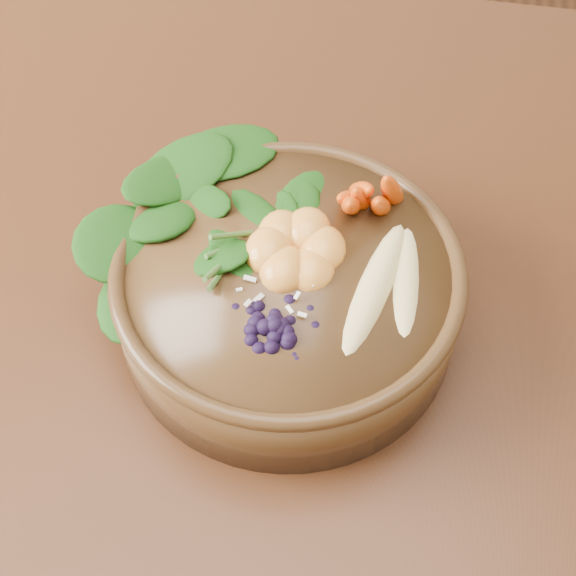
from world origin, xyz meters
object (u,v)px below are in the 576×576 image
dining_table (149,324)px  blueberry_pile (273,313)px  carrot_cluster (372,176)px  kale_heap (253,187)px  mandarin_cluster (296,239)px  banana_halves (392,273)px  stoneware_bowl (288,296)px

dining_table → blueberry_pile: bearing=-32.6°
carrot_cluster → kale_heap: bearing=-169.5°
mandarin_cluster → carrot_cluster: bearing=46.6°
carrot_cluster → banana_halves: 0.08m
banana_halves → blueberry_pile: blueberry_pile is taller
dining_table → mandarin_cluster: (0.15, -0.02, 0.18)m
dining_table → carrot_cluster: carrot_cluster is taller
banana_halves → mandarin_cluster: size_ratio=1.77×
stoneware_bowl → banana_halves: bearing=-0.8°
stoneware_bowl → kale_heap: size_ratio=1.53×
stoneware_bowl → blueberry_pile: blueberry_pile is taller
dining_table → mandarin_cluster: mandarin_cluster is taller
mandarin_cluster → blueberry_pile: blueberry_pile is taller
blueberry_pile → kale_heap: bearing=108.2°
mandarin_cluster → dining_table: bearing=172.7°
stoneware_bowl → blueberry_pile: 0.08m
blueberry_pile → mandarin_cluster: bearing=87.1°
carrot_cluster → blueberry_pile: (-0.05, -0.13, -0.02)m
banana_halves → blueberry_pile: size_ratio=1.21×
dining_table → kale_heap: kale_heap is taller
carrot_cluster → stoneware_bowl: bearing=-123.7°
stoneware_bowl → mandarin_cluster: bearing=80.1°
stoneware_bowl → mandarin_cluster: 0.05m
kale_heap → mandarin_cluster: (0.04, -0.04, -0.01)m
stoneware_bowl → mandarin_cluster: mandarin_cluster is taller
kale_heap → blueberry_pile: bearing=-71.8°
kale_heap → banana_halves: 0.13m
carrot_cluster → banana_halves: size_ratio=0.49×
banana_halves → mandarin_cluster: bearing=170.3°
kale_heap → stoneware_bowl: bearing=-56.7°
kale_heap → carrot_cluster: 0.09m
dining_table → carrot_cluster: size_ratio=21.48×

